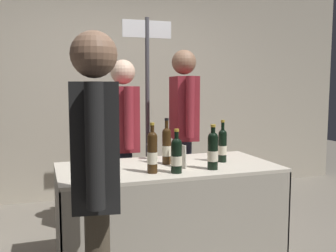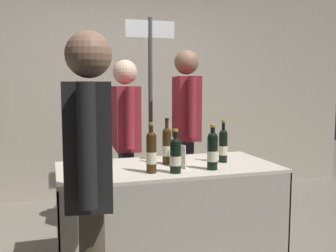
% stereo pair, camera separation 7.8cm
% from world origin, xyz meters
% --- Properties ---
extents(back_partition, '(6.50, 0.12, 2.80)m').
position_xyz_m(back_partition, '(0.00, 2.07, 1.40)').
color(back_partition, '#B2A893').
rests_on(back_partition, ground_plane).
extents(tasting_table, '(1.63, 0.79, 0.78)m').
position_xyz_m(tasting_table, '(0.00, 0.00, 0.54)').
color(tasting_table, beige).
rests_on(tasting_table, ground_plane).
extents(featured_wine_bottle, '(0.08, 0.08, 0.31)m').
position_xyz_m(featured_wine_bottle, '(-0.02, -0.24, 0.91)').
color(featured_wine_bottle, black).
rests_on(featured_wine_bottle, tasting_table).
extents(display_bottle_0, '(0.08, 0.08, 0.33)m').
position_xyz_m(display_bottle_0, '(0.26, -0.22, 0.93)').
color(display_bottle_0, black).
rests_on(display_bottle_0, tasting_table).
extents(display_bottle_1, '(0.07, 0.07, 0.35)m').
position_xyz_m(display_bottle_1, '(-0.18, -0.19, 0.93)').
color(display_bottle_1, '#38230F').
rests_on(display_bottle_1, tasting_table).
extents(display_bottle_2, '(0.07, 0.07, 0.35)m').
position_xyz_m(display_bottle_2, '(0.01, 0.06, 0.93)').
color(display_bottle_2, '#38230F').
rests_on(display_bottle_2, tasting_table).
extents(display_bottle_3, '(0.07, 0.07, 0.33)m').
position_xyz_m(display_bottle_3, '(0.45, -0.01, 0.92)').
color(display_bottle_3, black).
rests_on(display_bottle_3, tasting_table).
extents(wine_glass_near_vendor, '(0.07, 0.07, 0.12)m').
position_xyz_m(wine_glass_near_vendor, '(-0.05, 0.28, 0.87)').
color(wine_glass_near_vendor, silver).
rests_on(wine_glass_near_vendor, tasting_table).
extents(brochure_stand, '(0.06, 0.15, 0.17)m').
position_xyz_m(brochure_stand, '(0.06, -0.08, 0.87)').
color(brochure_stand, silver).
rests_on(brochure_stand, tasting_table).
extents(vendor_presenter, '(0.23, 0.64, 1.62)m').
position_xyz_m(vendor_presenter, '(-0.18, 0.72, 0.98)').
color(vendor_presenter, '#2D3347').
rests_on(vendor_presenter, ground_plane).
extents(vendor_assistant, '(0.26, 0.57, 1.72)m').
position_xyz_m(vendor_assistant, '(0.43, 0.79, 1.04)').
color(vendor_assistant, '#2D3347').
rests_on(vendor_assistant, ground_plane).
extents(taster_foreground_right, '(0.28, 0.63, 1.65)m').
position_xyz_m(taster_foreground_right, '(-0.65, -0.82, 1.00)').
color(taster_foreground_right, '#4C4233').
rests_on(taster_foreground_right, ground_plane).
extents(booth_signpost, '(0.51, 0.04, 2.07)m').
position_xyz_m(booth_signpost, '(0.15, 1.12, 1.27)').
color(booth_signpost, '#47474C').
rests_on(booth_signpost, ground_plane).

